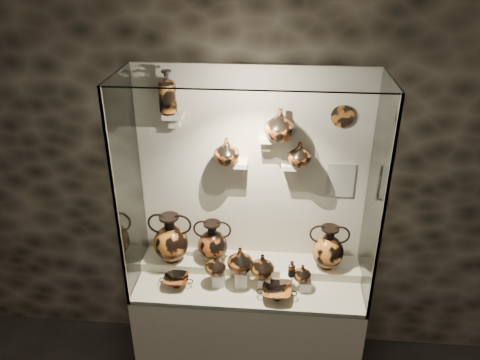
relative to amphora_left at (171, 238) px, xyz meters
The scene contains 36 objects.
wall_back 0.81m from the amphora_left, 17.31° to the left, with size 5.00×0.02×3.20m, color black.
plinth 0.94m from the amphora_left, 11.99° to the right, with size 1.70×0.60×0.80m, color beige.
front_tier 0.69m from the amphora_left, 11.99° to the right, with size 1.68×0.58×0.03m, color beige.
rear_tier 0.66m from the amphora_left, ahead, with size 1.70×0.25×0.10m, color beige.
back_panel 0.81m from the amphora_left, 16.89° to the left, with size 1.70×0.03×1.60m, color beige.
glass_front 0.90m from the amphora_left, 34.88° to the right, with size 1.70×0.01×1.60m, color white.
glass_left 0.57m from the amphora_left, 151.15° to the right, with size 0.01×0.60×1.60m, color white.
glass_right 1.55m from the amphora_left, ahead, with size 0.01×0.60×1.60m, color white.
glass_top 1.44m from the amphora_left, 11.99° to the right, with size 1.70×0.60×0.01m, color white.
frame_post_left 0.69m from the amphora_left, 118.66° to the right, with size 0.02×0.02×1.60m, color gray.
frame_post_right 1.59m from the amphora_left, 16.13° to the right, with size 0.02×0.02×1.60m, color gray.
pedestal_a 0.48m from the amphora_left, 24.70° to the right, with size 0.09×0.09×0.10m, color silver.
pedestal_b 0.62m from the amphora_left, 17.77° to the right, with size 0.09×0.09×0.13m, color silver.
pedestal_c 0.79m from the amphora_left, 13.81° to the right, with size 0.09×0.09×0.09m, color silver.
pedestal_d 0.93m from the amphora_left, 11.40° to the right, with size 0.09×0.09×0.12m, color silver.
pedestal_e 1.07m from the amphora_left, ahead, with size 0.09×0.09×0.08m, color silver.
bracket_ul 0.96m from the amphora_left, 61.21° to the left, with size 0.14×0.12×0.04m, color beige.
bracket_ca 0.80m from the amphora_left, 12.19° to the left, with size 0.14×0.12×0.04m, color beige.
bracket_cb 1.08m from the amphora_left, ahead, with size 0.10×0.12×0.04m, color beige.
bracket_cc 1.08m from the amphora_left, ahead, with size 0.14×0.12×0.04m, color beige.
amphora_left is the anchor object (origin of this frame).
amphora_mid 0.32m from the amphora_left, ahead, with size 0.28×0.28×0.35m, color #93421A, non-canonical shape.
amphora_right 1.20m from the amphora_left, ahead, with size 0.29×0.29×0.36m, color #BC6524, non-canonical shape.
jug_a 0.42m from the amphora_left, 26.58° to the right, with size 0.16×0.16×0.16m, color #BC6524.
jug_b 0.58m from the amphora_left, 17.38° to the right, with size 0.19×0.19×0.20m, color #93421A.
jug_c 0.74m from the amphora_left, 13.02° to the right, with size 0.18×0.18×0.19m, color #BC6524.
jug_e 1.03m from the amphora_left, 10.18° to the right, with size 0.13×0.13×0.14m, color #BC6524.
lekythos_small 0.95m from the amphora_left, 11.44° to the right, with size 0.06×0.06×0.14m, color #93421A, non-canonical shape.
kylix_left 0.33m from the amphora_left, 71.02° to the right, with size 0.24×0.21×0.10m, color #93421A, non-canonical shape.
kylix_right 0.90m from the amphora_left, 19.87° to the right, with size 0.28×0.23×0.11m, color #BC6524, non-canonical shape.
lekythos_tall 1.14m from the amphora_left, 68.90° to the left, with size 0.13×0.13×0.34m, color #BC6524, non-canonical shape.
ovoid_vase_a 0.84m from the amphora_left, ahead, with size 0.18×0.18×0.19m, color #93421A.
ovoid_vase_b 1.22m from the amphora_left, ahead, with size 0.21×0.21×0.22m, color #93421A.
ovoid_vase_c 1.18m from the amphora_left, ahead, with size 0.17×0.17×0.18m, color #93421A.
wall_plate 1.56m from the amphora_left, ahead, with size 0.16×0.16×0.02m, color #97511D.
info_placard 1.35m from the amphora_left, ahead, with size 0.20×0.01×0.27m, color beige.
Camera 1 is at (0.18, -0.62, 3.12)m, focal length 35.00 mm.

